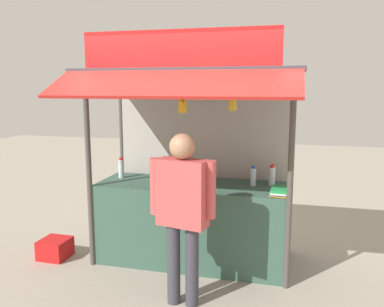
{
  "coord_description": "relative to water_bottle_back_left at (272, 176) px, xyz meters",
  "views": [
    {
      "loc": [
        1.07,
        -4.19,
        2.0
      ],
      "look_at": [
        0.0,
        0.0,
        1.27
      ],
      "focal_mm": 36.78,
      "sensor_mm": 36.0,
      "label": 1
    }
  ],
  "objects": [
    {
      "name": "magazine_stack_back_right",
      "position": [
        -1.02,
        -0.29,
        -0.07
      ],
      "size": [
        0.27,
        0.31,
        0.07
      ],
      "color": "green",
      "rests_on": "stall_counter"
    },
    {
      "name": "water_bottle_mid_left",
      "position": [
        0.01,
        0.09,
        -0.0
      ],
      "size": [
        0.06,
        0.06,
        0.22
      ],
      "color": "silver",
      "rests_on": "stall_counter"
    },
    {
      "name": "ground_plane",
      "position": [
        -0.87,
        -0.17,
        -1.02
      ],
      "size": [
        20.0,
        20.0,
        0.0
      ],
      "primitive_type": "plane",
      "color": "#9E9384"
    },
    {
      "name": "vendor_person",
      "position": [
        -0.73,
        -1.09,
        -0.06
      ],
      "size": [
        0.61,
        0.28,
        1.6
      ],
      "rotation": [
        0.0,
        0.0,
        2.93
      ],
      "color": "#383842",
      "rests_on": "ground"
    },
    {
      "name": "plastic_crate",
      "position": [
        -2.47,
        -0.49,
        -0.91
      ],
      "size": [
        0.33,
        0.33,
        0.23
      ],
      "primitive_type": "cube",
      "rotation": [
        0.0,
        0.0,
        -0.03
      ],
      "color": "red",
      "rests_on": "ground"
    },
    {
      "name": "stall_structure",
      "position": [
        -0.87,
        -0.05,
        0.53
      ],
      "size": [
        2.35,
        1.63,
        2.54
      ],
      "color": "#4C4742",
      "rests_on": "ground"
    },
    {
      "name": "magazine_stack_rear_center",
      "position": [
        0.1,
        -0.4,
        -0.07
      ],
      "size": [
        0.2,
        0.27,
        0.07
      ],
      "color": "red",
      "rests_on": "stall_counter"
    },
    {
      "name": "stall_counter",
      "position": [
        -0.87,
        -0.17,
        -0.57
      ],
      "size": [
        2.15,
        0.75,
        0.92
      ],
      "primitive_type": "cube",
      "color": "#385B4C",
      "rests_on": "ground"
    },
    {
      "name": "banana_bunch_rightmost",
      "position": [
        -0.85,
        -0.65,
        0.79
      ],
      "size": [
        0.11,
        0.1,
        0.31
      ],
      "color": "#332D23"
    },
    {
      "name": "banana_bunch_inner_right",
      "position": [
        -0.36,
        -0.65,
        0.82
      ],
      "size": [
        0.1,
        0.1,
        0.28
      ],
      "color": "#332D23"
    },
    {
      "name": "water_bottle_back_left",
      "position": [
        0.0,
        0.0,
        0.0
      ],
      "size": [
        0.06,
        0.06,
        0.23
      ],
      "color": "silver",
      "rests_on": "stall_counter"
    },
    {
      "name": "water_bottle_far_left",
      "position": [
        -0.2,
        -0.07,
        -0.0
      ],
      "size": [
        0.06,
        0.06,
        0.22
      ],
      "color": "silver",
      "rests_on": "stall_counter"
    },
    {
      "name": "water_bottle_front_right",
      "position": [
        -1.78,
        -0.08,
        0.01
      ],
      "size": [
        0.07,
        0.07,
        0.25
      ],
      "color": "silver",
      "rests_on": "stall_counter"
    }
  ]
}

